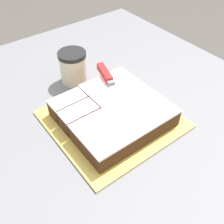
{
  "coord_description": "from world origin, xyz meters",
  "views": [
    {
      "loc": [
        0.41,
        -0.36,
        1.5
      ],
      "look_at": [
        -0.04,
        -0.01,
        0.96
      ],
      "focal_mm": 42.0,
      "sensor_mm": 36.0,
      "label": 1
    }
  ],
  "objects": [
    {
      "name": "coffee_cup",
      "position": [
        -0.29,
        -0.0,
        0.99
      ],
      "size": [
        0.1,
        0.1,
        0.12
      ],
      "color": "beige",
      "rests_on": "countertop"
    },
    {
      "name": "knife",
      "position": [
        -0.15,
        0.05,
        1.0
      ],
      "size": [
        0.26,
        0.09,
        0.02
      ],
      "rotation": [
        0.0,
        0.0,
        -0.27
      ],
      "color": "silver",
      "rests_on": "cake"
    },
    {
      "name": "countertop",
      "position": [
        0.0,
        0.0,
        0.46
      ],
      "size": [
        1.4,
        1.1,
        0.93
      ],
      "color": "slate",
      "rests_on": "ground_plane"
    },
    {
      "name": "cake_board",
      "position": [
        -0.04,
        -0.01,
        0.93
      ],
      "size": [
        0.35,
        0.36,
        0.01
      ],
      "color": "gold",
      "rests_on": "countertop"
    },
    {
      "name": "cake",
      "position": [
        -0.04,
        -0.01,
        0.96
      ],
      "size": [
        0.28,
        0.29,
        0.06
      ],
      "color": "#472814",
      "rests_on": "cake_board"
    }
  ]
}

